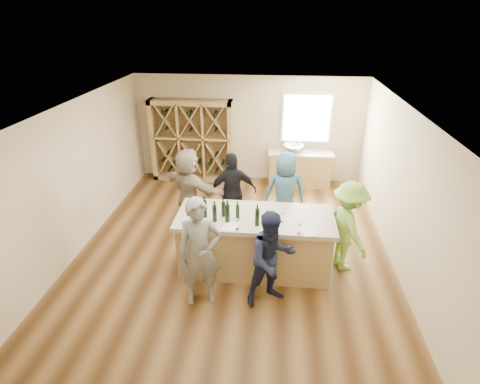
# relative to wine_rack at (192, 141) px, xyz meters

# --- Properties ---
(floor) EXTENTS (6.00, 7.00, 0.10)m
(floor) POSITION_rel_wine_rack_xyz_m (1.50, -3.27, -1.15)
(floor) COLOR brown
(floor) RESTS_ON ground
(ceiling) EXTENTS (6.00, 7.00, 0.10)m
(ceiling) POSITION_rel_wine_rack_xyz_m (1.50, -3.27, 1.75)
(ceiling) COLOR white
(ceiling) RESTS_ON ground
(wall_back) EXTENTS (6.00, 0.10, 2.80)m
(wall_back) POSITION_rel_wine_rack_xyz_m (1.50, 0.28, 0.30)
(wall_back) COLOR #C9B792
(wall_back) RESTS_ON ground
(wall_front) EXTENTS (6.00, 0.10, 2.80)m
(wall_front) POSITION_rel_wine_rack_xyz_m (1.50, -6.82, 0.30)
(wall_front) COLOR #C9B792
(wall_front) RESTS_ON ground
(wall_left) EXTENTS (0.10, 7.00, 2.80)m
(wall_left) POSITION_rel_wine_rack_xyz_m (-1.55, -3.27, 0.30)
(wall_left) COLOR #C9B792
(wall_left) RESTS_ON ground
(wall_right) EXTENTS (0.10, 7.00, 2.80)m
(wall_right) POSITION_rel_wine_rack_xyz_m (4.55, -3.27, 0.30)
(wall_right) COLOR #C9B792
(wall_right) RESTS_ON ground
(window_frame) EXTENTS (1.30, 0.06, 1.30)m
(window_frame) POSITION_rel_wine_rack_xyz_m (3.00, 0.20, 0.65)
(window_frame) COLOR white
(window_frame) RESTS_ON wall_back
(window_pane) EXTENTS (1.18, 0.01, 1.18)m
(window_pane) POSITION_rel_wine_rack_xyz_m (3.00, 0.17, 0.65)
(window_pane) COLOR white
(window_pane) RESTS_ON wall_back
(wine_rack) EXTENTS (2.20, 0.45, 2.20)m
(wine_rack) POSITION_rel_wine_rack_xyz_m (0.00, 0.00, 0.00)
(wine_rack) COLOR #A5864F
(wine_rack) RESTS_ON floor
(back_counter_base) EXTENTS (1.60, 0.58, 0.86)m
(back_counter_base) POSITION_rel_wine_rack_xyz_m (2.90, -0.07, -0.67)
(back_counter_base) COLOR #A5864F
(back_counter_base) RESTS_ON floor
(back_counter_top) EXTENTS (1.70, 0.62, 0.06)m
(back_counter_top) POSITION_rel_wine_rack_xyz_m (2.90, -0.07, -0.21)
(back_counter_top) COLOR #A59887
(back_counter_top) RESTS_ON back_counter_base
(sink) EXTENTS (0.54, 0.54, 0.19)m
(sink) POSITION_rel_wine_rack_xyz_m (2.70, -0.07, -0.09)
(sink) COLOR silver
(sink) RESTS_ON back_counter_top
(faucet) EXTENTS (0.02, 0.02, 0.30)m
(faucet) POSITION_rel_wine_rack_xyz_m (2.70, 0.11, -0.03)
(faucet) COLOR silver
(faucet) RESTS_ON back_counter_top
(tasting_counter_base) EXTENTS (2.60, 1.00, 1.00)m
(tasting_counter_base) POSITION_rel_wine_rack_xyz_m (1.94, -3.83, -0.60)
(tasting_counter_base) COLOR #A5864F
(tasting_counter_base) RESTS_ON floor
(tasting_counter_top) EXTENTS (2.72, 1.12, 0.08)m
(tasting_counter_top) POSITION_rel_wine_rack_xyz_m (1.94, -3.83, -0.06)
(tasting_counter_top) COLOR #A59887
(tasting_counter_top) RESTS_ON tasting_counter_base
(wine_bottle_a) EXTENTS (0.08, 0.08, 0.31)m
(wine_bottle_a) POSITION_rel_wine_rack_xyz_m (1.08, -3.94, 0.14)
(wine_bottle_a) COLOR black
(wine_bottle_a) RESTS_ON tasting_counter_top
(wine_bottle_b) EXTENTS (0.09, 0.09, 0.29)m
(wine_bottle_b) POSITION_rel_wine_rack_xyz_m (1.28, -4.07, 0.13)
(wine_bottle_b) COLOR black
(wine_bottle_b) RESTS_ON tasting_counter_top
(wine_bottle_c) EXTENTS (0.08, 0.08, 0.28)m
(wine_bottle_c) POSITION_rel_wine_rack_xyz_m (1.40, -3.90, 0.12)
(wine_bottle_c) COLOR black
(wine_bottle_c) RESTS_ON tasting_counter_top
(wine_bottle_d) EXTENTS (0.09, 0.09, 0.32)m
(wine_bottle_d) POSITION_rel_wine_rack_xyz_m (1.49, -4.08, 0.14)
(wine_bottle_d) COLOR black
(wine_bottle_d) RESTS_ON tasting_counter_top
(wine_bottle_e) EXTENTS (0.07, 0.07, 0.27)m
(wine_bottle_e) POSITION_rel_wine_rack_xyz_m (1.65, -3.98, 0.11)
(wine_bottle_e) COLOR black
(wine_bottle_e) RESTS_ON tasting_counter_top
(wine_glass_a) EXTENTS (0.08, 0.08, 0.18)m
(wine_glass_a) POSITION_rel_wine_rack_xyz_m (1.67, -4.30, 0.07)
(wine_glass_a) COLOR white
(wine_glass_a) RESTS_ON tasting_counter_top
(wine_glass_b) EXTENTS (0.08, 0.08, 0.16)m
(wine_glass_b) POSITION_rel_wine_rack_xyz_m (2.19, -4.25, 0.06)
(wine_glass_b) COLOR white
(wine_glass_b) RESTS_ON tasting_counter_top
(wine_glass_c) EXTENTS (0.08, 0.08, 0.17)m
(wine_glass_c) POSITION_rel_wine_rack_xyz_m (2.67, -4.33, 0.07)
(wine_glass_c) COLOR white
(wine_glass_c) RESTS_ON tasting_counter_top
(wine_glass_d) EXTENTS (0.07, 0.07, 0.16)m
(wine_glass_d) POSITION_rel_wine_rack_xyz_m (2.40, -3.98, 0.06)
(wine_glass_d) COLOR white
(wine_glass_d) RESTS_ON tasting_counter_top
(tasting_menu_a) EXTENTS (0.29, 0.36, 0.00)m
(tasting_menu_a) POSITION_rel_wine_rack_xyz_m (1.56, -4.20, -0.02)
(tasting_menu_a) COLOR white
(tasting_menu_a) RESTS_ON tasting_counter_top
(tasting_menu_b) EXTENTS (0.32, 0.38, 0.00)m
(tasting_menu_b) POSITION_rel_wine_rack_xyz_m (2.21, -4.23, -0.02)
(tasting_menu_b) COLOR white
(tasting_menu_b) RESTS_ON tasting_counter_top
(tasting_menu_c) EXTENTS (0.29, 0.33, 0.00)m
(tasting_menu_c) POSITION_rel_wine_rack_xyz_m (2.81, -4.26, -0.02)
(tasting_menu_c) COLOR white
(tasting_menu_c) RESTS_ON tasting_counter_top
(person_near_left) EXTENTS (0.78, 0.65, 1.84)m
(person_near_left) POSITION_rel_wine_rack_xyz_m (1.15, -4.78, -0.18)
(person_near_left) COLOR slate
(person_near_left) RESTS_ON floor
(person_near_right) EXTENTS (0.90, 0.75, 1.62)m
(person_near_right) POSITION_rel_wine_rack_xyz_m (2.26, -4.68, -0.29)
(person_near_right) COLOR #191E38
(person_near_right) RESTS_ON floor
(person_server) EXTENTS (0.88, 1.20, 1.69)m
(person_server) POSITION_rel_wine_rack_xyz_m (3.56, -3.64, -0.26)
(person_server) COLOR #8CC64C
(person_server) RESTS_ON floor
(person_far_mid) EXTENTS (1.11, 0.77, 1.72)m
(person_far_mid) POSITION_rel_wine_rack_xyz_m (1.39, -2.50, -0.24)
(person_far_mid) COLOR black
(person_far_mid) RESTS_ON floor
(person_far_right) EXTENTS (0.92, 0.66, 1.74)m
(person_far_right) POSITION_rel_wine_rack_xyz_m (2.47, -2.42, -0.23)
(person_far_right) COLOR #335972
(person_far_right) RESTS_ON floor
(person_far_left) EXTENTS (1.70, 1.39, 1.77)m
(person_far_left) POSITION_rel_wine_rack_xyz_m (0.46, -2.49, -0.22)
(person_far_left) COLOR gray
(person_far_left) RESTS_ON floor
(wine_bottle_f) EXTENTS (0.07, 0.07, 0.30)m
(wine_bottle_f) POSITION_rel_wine_rack_xyz_m (1.99, -4.13, 0.13)
(wine_bottle_f) COLOR black
(wine_bottle_f) RESTS_ON tasting_counter_top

